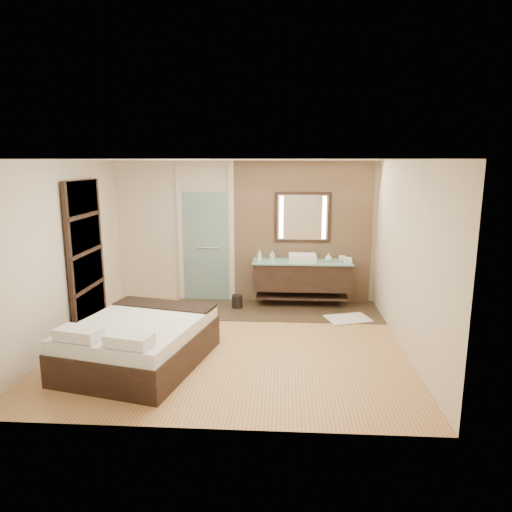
# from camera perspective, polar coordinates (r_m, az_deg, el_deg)

# --- Properties ---
(floor) EXTENTS (5.00, 5.00, 0.00)m
(floor) POSITION_cam_1_polar(r_m,az_deg,el_deg) (6.99, -2.96, -10.82)
(floor) COLOR #AA6D47
(floor) RESTS_ON ground
(tile_strip) EXTENTS (3.80, 1.30, 0.01)m
(tile_strip) POSITION_cam_1_polar(r_m,az_deg,el_deg) (8.45, 2.35, -6.73)
(tile_strip) COLOR #382A1E
(tile_strip) RESTS_ON floor
(stone_wall) EXTENTS (2.60, 0.08, 2.70)m
(stone_wall) POSITION_cam_1_polar(r_m,az_deg,el_deg) (8.73, 5.79, 2.91)
(stone_wall) COLOR tan
(stone_wall) RESTS_ON floor
(vanity) EXTENTS (1.85, 0.55, 0.88)m
(vanity) POSITION_cam_1_polar(r_m,az_deg,el_deg) (8.60, 5.76, -2.46)
(vanity) COLOR black
(vanity) RESTS_ON stone_wall
(mirror_unit) EXTENTS (1.06, 0.04, 0.96)m
(mirror_unit) POSITION_cam_1_polar(r_m,az_deg,el_deg) (8.64, 5.85, 4.83)
(mirror_unit) COLOR black
(mirror_unit) RESTS_ON stone_wall
(frosted_door) EXTENTS (1.10, 0.12, 2.70)m
(frosted_door) POSITION_cam_1_polar(r_m,az_deg,el_deg) (8.88, -6.25, 1.70)
(frosted_door) COLOR silver
(frosted_door) RESTS_ON floor
(shoji_partition) EXTENTS (0.06, 1.20, 2.40)m
(shoji_partition) POSITION_cam_1_polar(r_m,az_deg,el_deg) (7.84, -20.45, 0.18)
(shoji_partition) COLOR black
(shoji_partition) RESTS_ON floor
(bed) EXTENTS (1.94, 2.23, 0.74)m
(bed) POSITION_cam_1_polar(r_m,az_deg,el_deg) (6.41, -14.36, -10.36)
(bed) COLOR black
(bed) RESTS_ON floor
(bath_mat) EXTENTS (0.84, 0.69, 0.02)m
(bath_mat) POSITION_cam_1_polar(r_m,az_deg,el_deg) (8.11, 11.42, -7.67)
(bath_mat) COLOR silver
(bath_mat) RESTS_ON floor
(waste_bin) EXTENTS (0.24, 0.24, 0.25)m
(waste_bin) POSITION_cam_1_polar(r_m,az_deg,el_deg) (8.53, -2.37, -5.71)
(waste_bin) COLOR black
(waste_bin) RESTS_ON floor
(tissue_box) EXTENTS (0.13, 0.13, 0.10)m
(tissue_box) POSITION_cam_1_polar(r_m,az_deg,el_deg) (8.45, 11.41, -0.56)
(tissue_box) COLOR silver
(tissue_box) RESTS_ON vanity
(soap_bottle_a) EXTENTS (0.09, 0.09, 0.22)m
(soap_bottle_a) POSITION_cam_1_polar(r_m,az_deg,el_deg) (8.40, 0.45, 0.05)
(soap_bottle_a) COLOR white
(soap_bottle_a) RESTS_ON vanity
(soap_bottle_b) EXTENTS (0.10, 0.10, 0.18)m
(soap_bottle_b) POSITION_cam_1_polar(r_m,az_deg,el_deg) (8.59, 2.04, 0.14)
(soap_bottle_b) COLOR #B2B2B2
(soap_bottle_b) RESTS_ON vanity
(soap_bottle_c) EXTENTS (0.14, 0.14, 0.16)m
(soap_bottle_c) POSITION_cam_1_polar(r_m,az_deg,el_deg) (8.51, 9.05, -0.17)
(soap_bottle_c) COLOR silver
(soap_bottle_c) RESTS_ON vanity
(cup) EXTENTS (0.17, 0.17, 0.11)m
(cup) POSITION_cam_1_polar(r_m,az_deg,el_deg) (8.57, 10.76, -0.33)
(cup) COLOR white
(cup) RESTS_ON vanity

